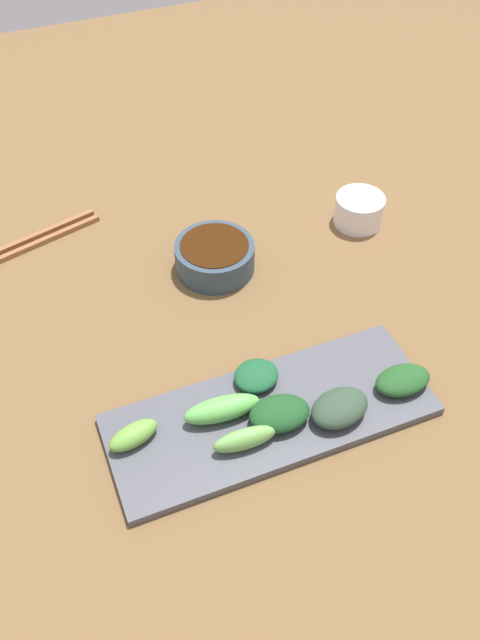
# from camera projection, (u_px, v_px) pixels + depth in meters

# --- Properties ---
(tabletop) EXTENTS (2.10, 2.10, 0.02)m
(tabletop) POSITION_uv_depth(u_px,v_px,m) (246.00, 337.00, 0.91)
(tabletop) COLOR brown
(tabletop) RESTS_ON ground
(sauce_bowl) EXTENTS (0.12, 0.12, 0.04)m
(sauce_bowl) POSITION_uv_depth(u_px,v_px,m) (215.00, 255.00, 0.97)
(sauce_bowl) COLOR #314351
(sauce_bowl) RESTS_ON tabletop
(serving_plate) EXTENTS (0.15, 0.39, 0.01)m
(serving_plate) POSITION_uv_depth(u_px,v_px,m) (271.00, 415.00, 0.81)
(serving_plate) COLOR #494B53
(serving_plate) RESTS_ON tabletop
(broccoli_stalk_0) EXTENTS (0.03, 0.08, 0.03)m
(broccoli_stalk_0) POSITION_uv_depth(u_px,v_px,m) (245.00, 439.00, 0.76)
(broccoli_stalk_0) COLOR #6EAE53
(broccoli_stalk_0) RESTS_ON serving_plate
(broccoli_stalk_1) EXTENTS (0.04, 0.07, 0.02)m
(broccoli_stalk_1) POSITION_uv_depth(u_px,v_px,m) (133.00, 435.00, 0.77)
(broccoli_stalk_1) COLOR #67A13D
(broccoli_stalk_1) RESTS_ON serving_plate
(broccoli_leafy_2) EXTENTS (0.05, 0.07, 0.02)m
(broccoli_leafy_2) POSITION_uv_depth(u_px,v_px,m) (403.00, 380.00, 0.82)
(broccoli_leafy_2) COLOR #215022
(broccoli_leafy_2) RESTS_ON serving_plate
(broccoli_leafy_3) EXTENTS (0.07, 0.07, 0.02)m
(broccoli_leafy_3) POSITION_uv_depth(u_px,v_px,m) (256.00, 376.00, 0.83)
(broccoli_leafy_3) COLOR #1A542F
(broccoli_leafy_3) RESTS_ON serving_plate
(broccoli_stalk_4) EXTENTS (0.04, 0.09, 0.03)m
(broccoli_stalk_4) POSITION_uv_depth(u_px,v_px,m) (222.00, 409.00, 0.79)
(broccoli_stalk_4) COLOR #5FB550
(broccoli_stalk_4) RESTS_ON serving_plate
(broccoli_leafy_5) EXTENTS (0.06, 0.08, 0.03)m
(broccoli_leafy_5) POSITION_uv_depth(u_px,v_px,m) (280.00, 413.00, 0.78)
(broccoli_leafy_5) COLOR #1A4A20
(broccoli_leafy_5) RESTS_ON serving_plate
(broccoli_leafy_6) EXTENTS (0.06, 0.08, 0.03)m
(broccoli_leafy_6) POSITION_uv_depth(u_px,v_px,m) (339.00, 408.00, 0.79)
(broccoli_leafy_6) COLOR #2F4633
(broccoli_leafy_6) RESTS_ON serving_plate
(chopsticks) EXTENTS (0.09, 0.23, 0.01)m
(chopsticks) POSITION_uv_depth(u_px,v_px,m) (29.00, 243.00, 1.02)
(chopsticks) COLOR brown
(chopsticks) RESTS_ON tabletop
(tea_cup) EXTENTS (0.08, 0.08, 0.05)m
(tea_cup) POSITION_uv_depth(u_px,v_px,m) (359.00, 210.00, 1.05)
(tea_cup) COLOR white
(tea_cup) RESTS_ON tabletop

